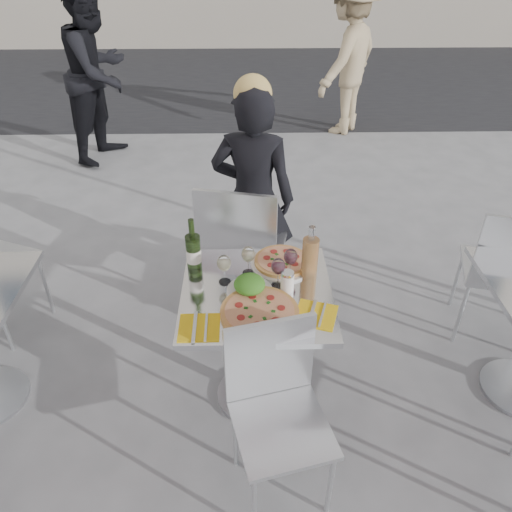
{
  "coord_description": "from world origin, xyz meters",
  "views": [
    {
      "loc": [
        -0.04,
        -1.86,
        2.25
      ],
      "look_at": [
        0.0,
        0.15,
        0.85
      ],
      "focal_mm": 35.0,
      "sensor_mm": 36.0,
      "label": 1
    }
  ],
  "objects_px": {
    "main_table": "(257,324)",
    "carafe": "(310,257)",
    "wine_bottle": "(193,251)",
    "wineglass_red_a": "(278,267)",
    "napkin_right": "(316,314)",
    "chair_near": "(276,400)",
    "pedestrian_a": "(98,73)",
    "chair_far": "(241,246)",
    "salad_plate": "(250,286)",
    "pizza_far": "(282,262)",
    "sugar_shaker": "(287,281)",
    "wineglass_white_b": "(248,255)",
    "side_chair_rfar": "(506,267)",
    "napkin_left": "(199,327)",
    "woman_diner": "(253,199)",
    "wineglass_white_a": "(224,264)",
    "pedestrian_b": "(347,58)",
    "wineglass_red_b": "(291,258)",
    "pizza_near": "(260,312)"
  },
  "relations": [
    {
      "from": "main_table",
      "to": "carafe",
      "type": "height_order",
      "value": "carafe"
    },
    {
      "from": "wine_bottle",
      "to": "wineglass_red_a",
      "type": "bearing_deg",
      "value": -18.27
    },
    {
      "from": "napkin_right",
      "to": "main_table",
      "type": "bearing_deg",
      "value": 163.69
    },
    {
      "from": "chair_near",
      "to": "pedestrian_a",
      "type": "xyz_separation_m",
      "value": [
        -1.61,
        3.83,
        0.37
      ]
    },
    {
      "from": "chair_far",
      "to": "napkin_right",
      "type": "bearing_deg",
      "value": 125.95
    },
    {
      "from": "carafe",
      "to": "napkin_right",
      "type": "relative_size",
      "value": 1.28
    },
    {
      "from": "chair_far",
      "to": "salad_plate",
      "type": "xyz_separation_m",
      "value": [
        0.05,
        -0.61,
        0.18
      ]
    },
    {
      "from": "napkin_right",
      "to": "pizza_far",
      "type": "bearing_deg",
      "value": 125.96
    },
    {
      "from": "sugar_shaker",
      "to": "wineglass_white_b",
      "type": "xyz_separation_m",
      "value": [
        -0.18,
        0.14,
        0.06
      ]
    },
    {
      "from": "side_chair_rfar",
      "to": "wineglass_red_a",
      "type": "height_order",
      "value": "side_chair_rfar"
    },
    {
      "from": "napkin_left",
      "to": "chair_far",
      "type": "bearing_deg",
      "value": 77.78
    },
    {
      "from": "main_table",
      "to": "woman_diner",
      "type": "distance_m",
      "value": 0.98
    },
    {
      "from": "salad_plate",
      "to": "wineglass_white_a",
      "type": "height_order",
      "value": "wineglass_white_a"
    },
    {
      "from": "wineglass_red_a",
      "to": "pedestrian_a",
      "type": "bearing_deg",
      "value": 116.27
    },
    {
      "from": "woman_diner",
      "to": "wineglass_white_a",
      "type": "xyz_separation_m",
      "value": [
        -0.15,
        -0.89,
        0.13
      ]
    },
    {
      "from": "woman_diner",
      "to": "chair_near",
      "type": "bearing_deg",
      "value": 103.34
    },
    {
      "from": "chair_far",
      "to": "pedestrian_a",
      "type": "height_order",
      "value": "pedestrian_a"
    },
    {
      "from": "chair_far",
      "to": "wine_bottle",
      "type": "distance_m",
      "value": 0.55
    },
    {
      "from": "pizza_far",
      "to": "pedestrian_b",
      "type": "bearing_deg",
      "value": 75.64
    },
    {
      "from": "chair_near",
      "to": "chair_far",
      "type": "bearing_deg",
      "value": 84.03
    },
    {
      "from": "salad_plate",
      "to": "carafe",
      "type": "xyz_separation_m",
      "value": [
        0.29,
        0.11,
        0.08
      ]
    },
    {
      "from": "salad_plate",
      "to": "wineglass_white_b",
      "type": "bearing_deg",
      "value": 92.0
    },
    {
      "from": "pedestrian_a",
      "to": "napkin_right",
      "type": "distance_m",
      "value": 3.98
    },
    {
      "from": "woman_diner",
      "to": "pedestrian_a",
      "type": "relative_size",
      "value": 0.82
    },
    {
      "from": "woman_diner",
      "to": "salad_plate",
      "type": "distance_m",
      "value": 0.96
    },
    {
      "from": "chair_far",
      "to": "napkin_right",
      "type": "xyz_separation_m",
      "value": [
        0.34,
        -0.79,
        0.15
      ]
    },
    {
      "from": "wineglass_white_b",
      "to": "wineglass_red_b",
      "type": "xyz_separation_m",
      "value": [
        0.21,
        -0.03,
        0.0
      ]
    },
    {
      "from": "chair_near",
      "to": "wine_bottle",
      "type": "height_order",
      "value": "wine_bottle"
    },
    {
      "from": "pedestrian_a",
      "to": "pizza_far",
      "type": "bearing_deg",
      "value": -132.5
    },
    {
      "from": "chair_near",
      "to": "pizza_far",
      "type": "height_order",
      "value": "chair_near"
    },
    {
      "from": "wineglass_white_a",
      "to": "wineglass_white_b",
      "type": "xyz_separation_m",
      "value": [
        0.12,
        0.07,
        0.0
      ]
    },
    {
      "from": "side_chair_rfar",
      "to": "wine_bottle",
      "type": "bearing_deg",
      "value": 24.22
    },
    {
      "from": "pedestrian_a",
      "to": "napkin_left",
      "type": "bearing_deg",
      "value": -140.91
    },
    {
      "from": "side_chair_rfar",
      "to": "pizza_far",
      "type": "distance_m",
      "value": 1.35
    },
    {
      "from": "wineglass_white_a",
      "to": "napkin_right",
      "type": "relative_size",
      "value": 0.7
    },
    {
      "from": "pedestrian_b",
      "to": "sugar_shaker",
      "type": "xyz_separation_m",
      "value": [
        -0.98,
        -4.07,
        -0.05
      ]
    },
    {
      "from": "chair_far",
      "to": "pizza_near",
      "type": "bearing_deg",
      "value": 109.09
    },
    {
      "from": "wineglass_white_a",
      "to": "wineglass_red_b",
      "type": "relative_size",
      "value": 1.0
    },
    {
      "from": "side_chair_rfar",
      "to": "sugar_shaker",
      "type": "bearing_deg",
      "value": 34.16
    },
    {
      "from": "pizza_near",
      "to": "wine_bottle",
      "type": "height_order",
      "value": "wine_bottle"
    },
    {
      "from": "pizza_far",
      "to": "napkin_left",
      "type": "xyz_separation_m",
      "value": [
        -0.39,
        -0.46,
        -0.01
      ]
    },
    {
      "from": "wine_bottle",
      "to": "chair_far",
      "type": "bearing_deg",
      "value": 62.28
    },
    {
      "from": "side_chair_rfar",
      "to": "carafe",
      "type": "xyz_separation_m",
      "value": [
        -1.19,
        -0.33,
        0.31
      ]
    },
    {
      "from": "main_table",
      "to": "chair_far",
      "type": "height_order",
      "value": "chair_far"
    },
    {
      "from": "pizza_far",
      "to": "chair_far",
      "type": "bearing_deg",
      "value": 118.39
    },
    {
      "from": "sugar_shaker",
      "to": "wineglass_white_a",
      "type": "xyz_separation_m",
      "value": [
        -0.3,
        0.07,
        0.06
      ]
    },
    {
      "from": "woman_diner",
      "to": "salad_plate",
      "type": "height_order",
      "value": "woman_diner"
    },
    {
      "from": "napkin_right",
      "to": "carafe",
      "type": "bearing_deg",
      "value": 108.04
    },
    {
      "from": "pedestrian_b",
      "to": "carafe",
      "type": "xyz_separation_m",
      "value": [
        -0.86,
        -3.97,
        0.01
      ]
    },
    {
      "from": "woman_diner",
      "to": "wineglass_white_a",
      "type": "relative_size",
      "value": 9.26
    }
  ]
}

